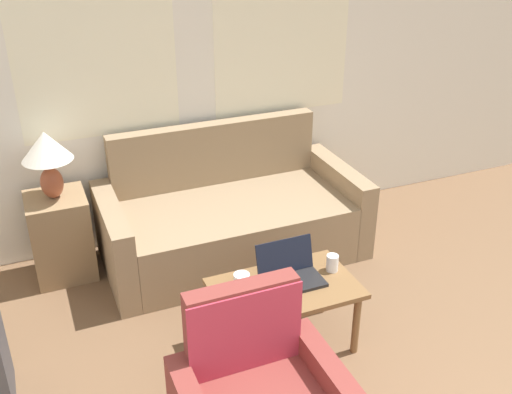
{
  "coord_description": "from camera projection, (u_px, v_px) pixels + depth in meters",
  "views": [
    {
      "loc": [
        -1.32,
        -0.54,
        2.45
      ],
      "look_at": [
        -0.04,
        2.55,
        0.75
      ],
      "focal_mm": 42.0,
      "sensor_mm": 36.0,
      "label": 1
    }
  ],
  "objects": [
    {
      "name": "cup_yellow",
      "position": [
        332.0,
        263.0,
        3.56
      ],
      "size": [
        0.07,
        0.07,
        0.1
      ],
      "color": "white",
      "rests_on": "coffee_table"
    },
    {
      "name": "wall_back",
      "position": [
        205.0,
        67.0,
        4.39
      ],
      "size": [
        6.56,
        0.06,
        2.6
      ],
      "color": "white",
      "rests_on": "ground_plane"
    },
    {
      "name": "side_table",
      "position": [
        61.0,
        236.0,
        4.19
      ],
      "size": [
        0.4,
        0.4,
        0.61
      ],
      "color": "#937551",
      "rests_on": "ground_plane"
    },
    {
      "name": "laptop",
      "position": [
        290.0,
        273.0,
        3.47
      ],
      "size": [
        0.35,
        0.26,
        0.22
      ],
      "color": "black",
      "rests_on": "coffee_table"
    },
    {
      "name": "coffee_table",
      "position": [
        285.0,
        294.0,
        3.46
      ],
      "size": [
        0.83,
        0.52,
        0.43
      ],
      "color": "brown",
      "rests_on": "ground_plane"
    },
    {
      "name": "cup_navy",
      "position": [
        242.0,
        282.0,
        3.39
      ],
      "size": [
        0.09,
        0.09,
        0.1
      ],
      "color": "white",
      "rests_on": "coffee_table"
    },
    {
      "name": "table_lamp",
      "position": [
        47.0,
        153.0,
        3.9
      ],
      "size": [
        0.33,
        0.33,
        0.47
      ],
      "color": "brown",
      "rests_on": "side_table"
    },
    {
      "name": "couch",
      "position": [
        230.0,
        218.0,
        4.48
      ],
      "size": [
        1.89,
        0.91,
        0.92
      ],
      "color": "#937A5B",
      "rests_on": "ground_plane"
    }
  ]
}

